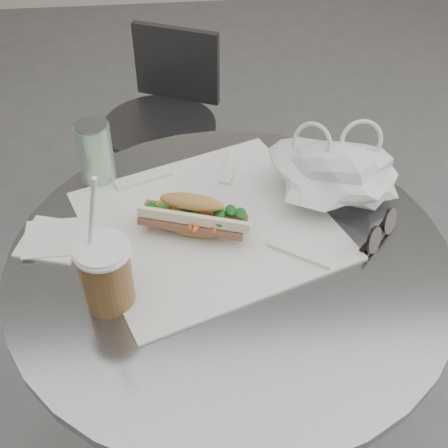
{
  "coord_description": "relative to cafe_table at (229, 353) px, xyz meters",
  "views": [
    {
      "loc": [
        -0.08,
        -0.54,
        1.5
      ],
      "look_at": [
        -0.01,
        0.23,
        0.79
      ],
      "focal_mm": 50.0,
      "sensor_mm": 36.0,
      "label": 1
    }
  ],
  "objects": [
    {
      "name": "drink_can",
      "position": [
        -0.23,
        0.24,
        0.34
      ],
      "size": [
        0.07,
        0.07,
        0.13
      ],
      "color": "#62A86B",
      "rests_on": "cafe_table"
    },
    {
      "name": "iced_coffee",
      "position": [
        -0.2,
        -0.07,
        0.34
      ],
      "size": [
        0.09,
        0.09,
        0.25
      ],
      "color": "brown",
      "rests_on": "cafe_table"
    },
    {
      "name": "cafe_table",
      "position": [
        0.0,
        0.0,
        0.0
      ],
      "size": [
        0.76,
        0.76,
        0.74
      ],
      "color": "slate",
      "rests_on": "ground"
    },
    {
      "name": "chair_far",
      "position": [
        -0.11,
        0.93,
        -0.17
      ],
      "size": [
        0.37,
        0.39,
        0.66
      ],
      "rotation": [
        0.0,
        0.0,
        2.74
      ],
      "color": "#2F2F32",
      "rests_on": "ground"
    },
    {
      "name": "banh_mi",
      "position": [
        -0.06,
        0.07,
        0.31
      ],
      "size": [
        0.24,
        0.16,
        0.08
      ],
      "rotation": [
        0.0,
        0.0,
        -0.32
      ],
      "color": "tan",
      "rests_on": "sandwich_paper"
    },
    {
      "name": "plastic_bag",
      "position": [
        0.21,
        0.14,
        0.33
      ],
      "size": [
        0.27,
        0.24,
        0.11
      ],
      "primitive_type": null,
      "rotation": [
        0.0,
        0.0,
        -0.4
      ],
      "color": "white",
      "rests_on": "cafe_table"
    },
    {
      "name": "sandwich_paper",
      "position": [
        -0.03,
        0.08,
        0.28
      ],
      "size": [
        0.52,
        0.51,
        0.0
      ],
      "primitive_type": "cube",
      "rotation": [
        0.0,
        0.0,
        0.36
      ],
      "color": "white",
      "rests_on": "cafe_table"
    },
    {
      "name": "napkin_stack",
      "position": [
        -0.3,
        0.07,
        0.28
      ],
      "size": [
        0.13,
        0.13,
        0.01
      ],
      "color": "white",
      "rests_on": "cafe_table"
    },
    {
      "name": "sunglasses",
      "position": [
        0.26,
        0.02,
        0.29
      ],
      "size": [
        0.09,
        0.09,
        0.05
      ],
      "rotation": [
        0.0,
        0.0,
        0.83
      ],
      "color": "black",
      "rests_on": "cafe_table"
    }
  ]
}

